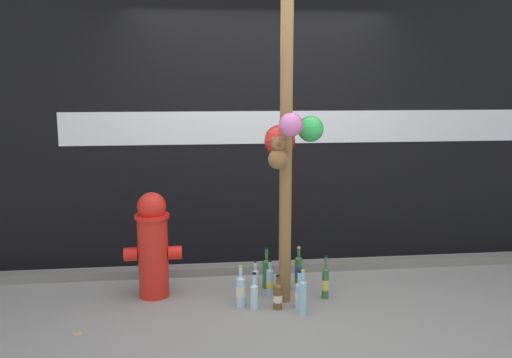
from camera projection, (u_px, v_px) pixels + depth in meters
name	position (u px, v px, depth m)	size (l,w,h in m)	color
ground_plane	(281.00, 314.00, 4.27)	(14.00, 14.00, 0.00)	gray
building_wall	(259.00, 105.00, 5.35)	(10.00, 0.21, 3.17)	black
curb_strip	(264.00, 268.00, 5.20)	(8.00, 0.12, 0.08)	slate
memorial_post	(288.00, 103.00, 4.25)	(0.57, 0.53, 3.01)	olive
fire_hydrant	(153.00, 244.00, 4.55)	(0.48, 0.29, 0.91)	red
bottle_0	(241.00, 290.00, 4.40)	(0.08, 0.08, 0.34)	#B2DBEA
bottle_1	(278.00, 296.00, 4.34)	(0.07, 0.07, 0.28)	brown
bottle_2	(266.00, 272.00, 4.78)	(0.07, 0.07, 0.37)	#337038
bottle_3	(255.00, 281.00, 4.63)	(0.06, 0.06, 0.31)	#B2DBEA
bottle_4	(299.00, 294.00, 4.37)	(0.07, 0.07, 0.31)	#B2DBEA
bottle_5	(270.00, 281.00, 4.62)	(0.06, 0.06, 0.32)	#93CCE0
bottle_6	(298.00, 272.00, 4.73)	(0.06, 0.06, 0.40)	#337038
bottle_7	(254.00, 295.00, 4.34)	(0.07, 0.07, 0.30)	#B2DBEA
bottle_8	(325.00, 282.00, 4.55)	(0.06, 0.06, 0.38)	#337038
bottle_9	(303.00, 296.00, 4.23)	(0.06, 0.06, 0.37)	#93CCE0
litter_0	(78.00, 334.00, 3.91)	(0.07, 0.06, 0.01)	tan
litter_1	(434.00, 262.00, 5.50)	(0.09, 0.10, 0.01)	#8C99B2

